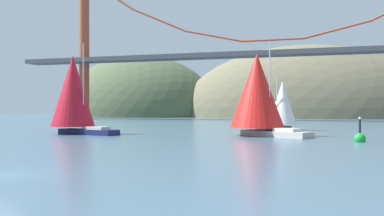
% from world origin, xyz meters
% --- Properties ---
extents(headland_left, '(61.27, 44.00, 45.35)m').
position_xyz_m(headland_left, '(-55.00, 135.00, 0.00)').
color(headland_left, '#4C5B3D').
rests_on(headland_left, ground_plane).
extents(headland_center, '(86.24, 44.00, 47.86)m').
position_xyz_m(headland_center, '(5.00, 135.00, 0.00)').
color(headland_center, '#6B664C').
rests_on(headland_center, ground_plane).
extents(suspension_bridge, '(142.93, 6.00, 40.74)m').
position_xyz_m(suspension_bridge, '(-0.00, 95.00, 18.24)').
color(suspension_bridge, '#A34228').
rests_on(suspension_bridge, ground_plane).
extents(sailboat_crimson_sail, '(10.17, 6.59, 11.19)m').
position_xyz_m(sailboat_crimson_sail, '(-15.75, 31.06, 5.15)').
color(sailboat_crimson_sail, '#191E4C').
rests_on(sailboat_crimson_sail, ground_plane).
extents(sailboat_red_spinnaker, '(10.87, 8.53, 10.76)m').
position_xyz_m(sailboat_red_spinnaker, '(6.75, 34.45, 5.08)').
color(sailboat_red_spinnaker, '#B7B2A8').
rests_on(sailboat_red_spinnaker, ground_plane).
extents(sailboat_white_mainsail, '(5.94, 7.08, 7.76)m').
position_xyz_m(sailboat_white_mainsail, '(7.97, 47.73, 3.76)').
color(sailboat_white_mainsail, black).
rests_on(sailboat_white_mainsail, ground_plane).
extents(channel_buoy, '(1.10, 1.10, 2.64)m').
position_xyz_m(channel_buoy, '(17.65, 28.28, 0.37)').
color(channel_buoy, green).
rests_on(channel_buoy, ground_plane).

